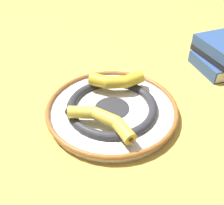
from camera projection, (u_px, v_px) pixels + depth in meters
The scene contains 5 objects.
ground_plane at pixel (105, 107), 0.75m from camera, with size 2.80×2.80×0.00m, color gold.
decorative_bowl at pixel (112, 109), 0.71m from camera, with size 0.36×0.36×0.03m.
banana_a at pixel (115, 81), 0.75m from camera, with size 0.17×0.09×0.04m.
banana_b at pixel (104, 120), 0.63m from camera, with size 0.14×0.17×0.03m.
book_stack at pixel (222, 55), 0.88m from camera, with size 0.15×0.20×0.10m.
Camera 1 is at (0.16, 0.55, 0.48)m, focal length 42.00 mm.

